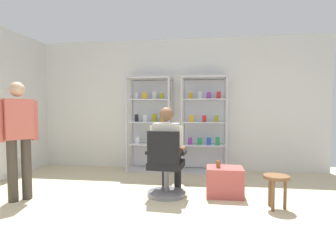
{
  "coord_description": "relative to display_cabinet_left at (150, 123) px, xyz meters",
  "views": [
    {
      "loc": [
        0.66,
        -2.85,
        1.27
      ],
      "look_at": [
        0.02,
        1.41,
        1.0
      ],
      "focal_mm": 29.93,
      "sensor_mm": 36.0,
      "label": 1
    }
  ],
  "objects": [
    {
      "name": "ground_plane",
      "position": [
        0.55,
        -2.76,
        -0.97
      ],
      "size": [
        7.2,
        7.2,
        0.0
      ],
      "primitive_type": "plane",
      "color": "#C6B793"
    },
    {
      "name": "back_wall",
      "position": [
        0.55,
        0.24,
        0.38
      ],
      "size": [
        6.0,
        0.1,
        2.7
      ],
      "primitive_type": "cube",
      "color": "silver",
      "rests_on": "ground"
    },
    {
      "name": "display_cabinet_left",
      "position": [
        0.0,
        0.0,
        0.0
      ],
      "size": [
        0.9,
        0.45,
        1.9
      ],
      "color": "#B7B7BC",
      "rests_on": "ground"
    },
    {
      "name": "display_cabinet_right",
      "position": [
        1.1,
        -0.0,
        -0.0
      ],
      "size": [
        0.9,
        0.45,
        1.9
      ],
      "color": "#B7B7BC",
      "rests_on": "ground"
    },
    {
      "name": "office_chair",
      "position": [
        0.59,
        -1.71,
        -0.57
      ],
      "size": [
        0.58,
        0.56,
        0.96
      ],
      "color": "slate",
      "rests_on": "ground"
    },
    {
      "name": "seated_shopkeeper",
      "position": [
        0.6,
        -1.54,
        -0.25
      ],
      "size": [
        0.5,
        0.58,
        1.29
      ],
      "color": "black",
      "rests_on": "ground"
    },
    {
      "name": "storage_crate",
      "position": [
        1.43,
        -1.54,
        -0.76
      ],
      "size": [
        0.52,
        0.43,
        0.42
      ],
      "primitive_type": "cube",
      "color": "#B24C47",
      "rests_on": "ground"
    },
    {
      "name": "tea_glass",
      "position": [
        1.34,
        -1.57,
        -0.5
      ],
      "size": [
        0.06,
        0.06,
        0.1
      ],
      "primitive_type": "cylinder",
      "color": "brown",
      "rests_on": "storage_crate"
    },
    {
      "name": "standing_customer",
      "position": [
        -1.38,
        -2.15,
        -0.03
      ],
      "size": [
        0.39,
        0.43,
        1.63
      ],
      "color": "#3F382D",
      "rests_on": "ground"
    },
    {
      "name": "wooden_stool",
      "position": [
        2.05,
        -1.98,
        -0.62
      ],
      "size": [
        0.32,
        0.32,
        0.43
      ],
      "color": "brown",
      "rests_on": "ground"
    }
  ]
}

